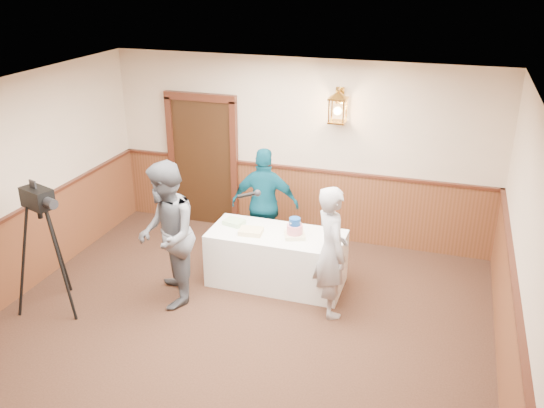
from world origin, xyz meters
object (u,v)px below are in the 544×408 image
at_px(display_table, 277,258).
at_px(baker, 331,251).
at_px(interviewer, 167,235).
at_px(sheet_cake_green, 234,222).
at_px(sheet_cake_yellow, 251,231).
at_px(assistant_p, 265,204).
at_px(tiered_cake, 295,230).
at_px(tv_camera_rig, 47,257).

distance_m(display_table, baker, 1.06).
bearing_deg(baker, interviewer, 68.91).
relative_size(sheet_cake_green, baker, 0.16).
height_order(sheet_cake_yellow, assistant_p, assistant_p).
distance_m(tiered_cake, sheet_cake_yellow, 0.59).
xyz_separation_m(baker, assistant_p, (-1.23, 1.16, -0.00)).
distance_m(sheet_cake_yellow, baker, 1.21).
height_order(display_table, tiered_cake, tiered_cake).
distance_m(display_table, assistant_p, 0.92).
height_order(sheet_cake_yellow, tv_camera_rig, tv_camera_rig).
bearing_deg(tv_camera_rig, interviewer, 43.99).
bearing_deg(display_table, tiered_cake, -7.63).
height_order(interviewer, assistant_p, interviewer).
bearing_deg(interviewer, assistant_p, 126.36).
height_order(tiered_cake, tv_camera_rig, tv_camera_rig).
relative_size(sheet_cake_yellow, baker, 0.18).
height_order(baker, assistant_p, baker).
bearing_deg(sheet_cake_yellow, baker, -16.54).
relative_size(tiered_cake, tv_camera_rig, 0.21).
bearing_deg(display_table, baker, -28.77).
bearing_deg(assistant_p, interviewer, 55.54).
xyz_separation_m(interviewer, baker, (2.00, 0.40, -0.10)).
relative_size(display_table, assistant_p, 1.08).
xyz_separation_m(tiered_cake, interviewer, (-1.42, -0.82, 0.09)).
distance_m(tiered_cake, sheet_cake_green, 0.91).
distance_m(display_table, interviewer, 1.55).
distance_m(baker, tv_camera_rig, 3.47).
xyz_separation_m(interviewer, tv_camera_rig, (-1.33, -0.61, -0.21)).
height_order(sheet_cake_yellow, baker, baker).
relative_size(display_table, tv_camera_rig, 1.10).
relative_size(sheet_cake_yellow, tv_camera_rig, 0.19).
height_order(tiered_cake, interviewer, interviewer).
distance_m(interviewer, baker, 2.04).
relative_size(sheet_cake_yellow, interviewer, 0.16).
bearing_deg(sheet_cake_yellow, interviewer, -138.57).
relative_size(sheet_cake_yellow, assistant_p, 0.18).
bearing_deg(tiered_cake, assistant_p, 131.71).
relative_size(sheet_cake_green, tv_camera_rig, 0.16).
bearing_deg(baker, display_table, 28.91).
relative_size(sheet_cake_yellow, sheet_cake_green, 1.16).
xyz_separation_m(sheet_cake_green, interviewer, (-0.52, -0.94, 0.16)).
xyz_separation_m(sheet_cake_yellow, interviewer, (-0.84, -0.74, 0.16)).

